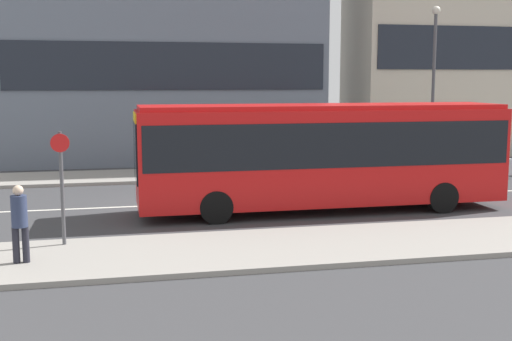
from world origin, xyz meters
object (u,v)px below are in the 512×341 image
object	(u,v)px
parked_car_0	(456,162)
pedestrian_near_stop	(20,219)
bus_stop_sign	(62,179)
street_lamp	(434,71)
city_bus	(322,150)

from	to	relation	value
parked_car_0	pedestrian_near_stop	bearing A→B (deg)	-148.21
bus_stop_sign	street_lamp	distance (m)	18.15
city_bus	parked_car_0	size ratio (longest dim) A/B	2.82
parked_car_0	city_bus	bearing A→B (deg)	-145.03
bus_stop_sign	street_lamp	bearing A→B (deg)	34.03
pedestrian_near_stop	street_lamp	size ratio (longest dim) A/B	0.24
parked_car_0	bus_stop_sign	xyz separation A→B (m)	(-15.27, -8.54, 1.08)
bus_stop_sign	street_lamp	xyz separation A→B (m)	(14.87, 10.04, 2.70)
bus_stop_sign	city_bus	bearing A→B (deg)	22.59
parked_car_0	bus_stop_sign	size ratio (longest dim) A/B	1.48
parked_car_0	bus_stop_sign	bearing A→B (deg)	-150.78
pedestrian_near_stop	bus_stop_sign	bearing A→B (deg)	-122.33
city_bus	street_lamp	bearing A→B (deg)	44.73
city_bus	street_lamp	world-z (taller)	street_lamp
city_bus	bus_stop_sign	distance (m)	8.18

